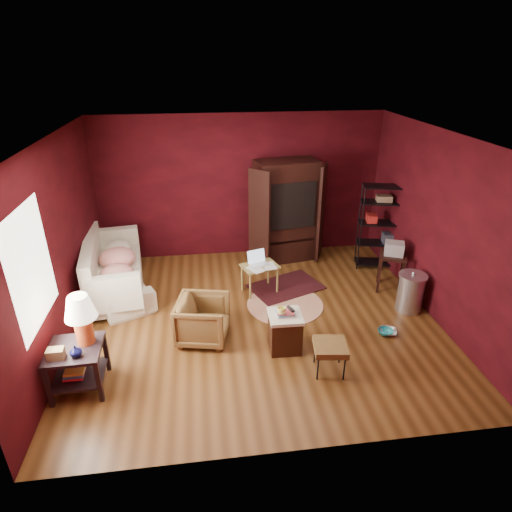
{
  "coord_description": "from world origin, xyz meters",
  "views": [
    {
      "loc": [
        -0.77,
        -5.59,
        3.82
      ],
      "look_at": [
        0.0,
        0.2,
        1.0
      ],
      "focal_mm": 30.0,
      "sensor_mm": 36.0,
      "label": 1
    }
  ],
  "objects": [
    {
      "name": "room",
      "position": [
        -0.04,
        -0.01,
        1.4
      ],
      "size": [
        5.54,
        5.04,
        2.84
      ],
      "color": "brown",
      "rests_on": "ground"
    },
    {
      "name": "sofa",
      "position": [
        -2.32,
        1.13,
        0.39
      ],
      "size": [
        1.32,
        2.05,
        0.78
      ],
      "primitive_type": "imported",
      "rotation": [
        0.0,
        0.0,
        1.98
      ],
      "color": "#EDE6CD",
      "rests_on": "ground"
    },
    {
      "name": "armchair",
      "position": [
        -0.85,
        -0.41,
        0.36
      ],
      "size": [
        0.79,
        0.82,
        0.72
      ],
      "primitive_type": "imported",
      "rotation": [
        0.0,
        0.0,
        1.36
      ],
      "color": "black",
      "rests_on": "ground"
    },
    {
      "name": "pet_bowl_steel",
      "position": [
        1.87,
        -0.65,
        0.13
      ],
      "size": [
        0.26,
        0.15,
        0.25
      ],
      "primitive_type": "imported",
      "rotation": [
        0.0,
        0.0,
        -0.37
      ],
      "color": "silver",
      "rests_on": "ground"
    },
    {
      "name": "pet_bowl_turquoise",
      "position": [
        1.83,
        -0.65,
        0.11
      ],
      "size": [
        0.23,
        0.13,
        0.22
      ],
      "primitive_type": "imported",
      "rotation": [
        0.0,
        0.0,
        -0.31
      ],
      "color": "teal",
      "rests_on": "ground"
    },
    {
      "name": "vase",
      "position": [
        -2.32,
        -1.37,
        0.67
      ],
      "size": [
        0.16,
        0.17,
        0.14
      ],
      "primitive_type": "imported",
      "rotation": [
        0.0,
        0.0,
        -0.18
      ],
      "color": "#0B0C3A",
      "rests_on": "side_table"
    },
    {
      "name": "mug",
      "position": [
        0.21,
        -0.84,
        0.68
      ],
      "size": [
        0.14,
        0.13,
        0.12
      ],
      "primitive_type": "imported",
      "rotation": [
        0.0,
        0.0,
        -0.31
      ],
      "color": "#FEF47C",
      "rests_on": "hamper"
    },
    {
      "name": "side_table",
      "position": [
        -2.33,
        -1.15,
        0.75
      ],
      "size": [
        0.65,
        0.65,
        1.25
      ],
      "rotation": [
        0.0,
        0.0,
        0.03
      ],
      "color": "black",
      "rests_on": "ground"
    },
    {
      "name": "sofa_cushions",
      "position": [
        -2.36,
        1.15,
        0.44
      ],
      "size": [
        1.14,
        2.24,
        0.9
      ],
      "rotation": [
        0.0,
        0.0,
        0.13
      ],
      "color": "#EDE6CD",
      "rests_on": "sofa"
    },
    {
      "name": "hamper",
      "position": [
        0.28,
        -0.78,
        0.29
      ],
      "size": [
        0.46,
        0.46,
        0.64
      ],
      "rotation": [
        0.0,
        0.0,
        -0.02
      ],
      "color": "#44200F",
      "rests_on": "ground"
    },
    {
      "name": "footstool",
      "position": [
        0.76,
        -1.33,
        0.37
      ],
      "size": [
        0.47,
        0.47,
        0.43
      ],
      "rotation": [
        0.0,
        0.0,
        -0.14
      ],
      "color": "black",
      "rests_on": "ground"
    },
    {
      "name": "rug_round",
      "position": [
        0.51,
        0.35,
        0.01
      ],
      "size": [
        1.64,
        1.64,
        0.01
      ],
      "rotation": [
        0.0,
        0.0,
        0.38
      ],
      "color": "beige",
      "rests_on": "ground"
    },
    {
      "name": "rug_oriental",
      "position": [
        0.63,
        0.91,
        0.02
      ],
      "size": [
        1.44,
        1.21,
        0.01
      ],
      "rotation": [
        0.0,
        0.0,
        0.38
      ],
      "color": "#491319",
      "rests_on": "ground"
    },
    {
      "name": "laptop_desk",
      "position": [
        0.14,
        0.84,
        0.46
      ],
      "size": [
        0.7,
        0.6,
        0.74
      ],
      "rotation": [
        0.0,
        0.0,
        0.32
      ],
      "color": "#9C8947",
      "rests_on": "ground"
    },
    {
      "name": "tv_armoire",
      "position": [
        0.84,
        2.1,
        1.03
      ],
      "size": [
        1.54,
        0.98,
        1.98
      ],
      "rotation": [
        0.0,
        0.0,
        0.17
      ],
      "color": "black",
      "rests_on": "ground"
    },
    {
      "name": "wire_shelving",
      "position": [
        2.54,
        1.5,
        0.89
      ],
      "size": [
        0.85,
        0.5,
        1.63
      ],
      "rotation": [
        0.0,
        0.0,
        -0.21
      ],
      "color": "black",
      "rests_on": "ground"
    },
    {
      "name": "small_stand",
      "position": [
        2.43,
        0.63,
        0.67
      ],
      "size": [
        0.58,
        0.58,
        0.89
      ],
      "rotation": [
        0.0,
        0.0,
        -0.4
      ],
      "color": "black",
      "rests_on": "ground"
    },
    {
      "name": "trash_can",
      "position": [
        2.46,
        -0.06,
        0.33
      ],
      "size": [
        0.58,
        0.58,
        0.69
      ],
      "rotation": [
        0.0,
        0.0,
        0.41
      ],
      "color": "silver",
      "rests_on": "ground"
    }
  ]
}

